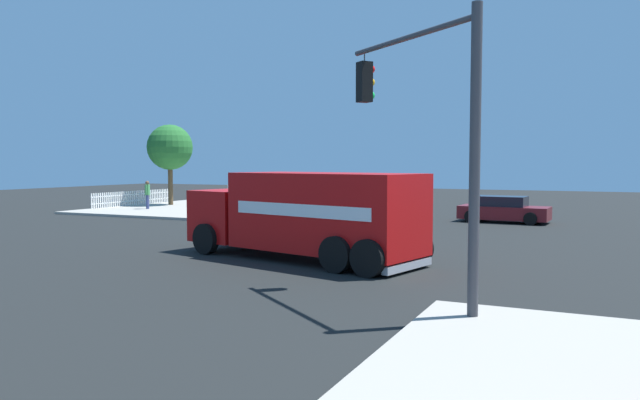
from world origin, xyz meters
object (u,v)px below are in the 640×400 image
at_px(delivery_truck, 306,214).
at_px(pickup_tan, 297,204).
at_px(shade_tree_near, 170,148).
at_px(sedan_maroon, 503,210).
at_px(pedestrian_near_corner, 231,191).
at_px(traffic_light_primary, 429,116).
at_px(pedestrian_crossing, 147,193).

distance_m(delivery_truck, pickup_tan, 14.70).
xyz_separation_m(delivery_truck, shade_tree_near, (-16.20, -18.15, 2.58)).
distance_m(pickup_tan, sedan_maroon, 10.82).
distance_m(pickup_tan, pedestrian_near_corner, 8.55).
xyz_separation_m(traffic_light_primary, sedan_maroon, (-19.14, -1.20, -3.29)).
bearing_deg(shade_tree_near, pedestrian_near_corner, 107.86).
relative_size(sedan_maroon, shade_tree_near, 0.82).
distance_m(pickup_tan, pedestrian_crossing, 10.20).
bearing_deg(pedestrian_crossing, shade_tree_near, -163.32).
xyz_separation_m(delivery_truck, pedestrian_near_corner, (-17.49, -14.14, -0.34)).
relative_size(delivery_truck, sedan_maroon, 1.88).
relative_size(pickup_tan, shade_tree_near, 0.97).
xyz_separation_m(pickup_tan, pedestrian_near_corner, (-4.53, -7.25, 0.34)).
xyz_separation_m(delivery_truck, pedestrian_crossing, (-12.66, -17.09, -0.28)).
xyz_separation_m(delivery_truck, sedan_maroon, (-14.61, 3.79, -0.78)).
height_order(pickup_tan, sedan_maroon, pickup_tan).
distance_m(traffic_light_primary, pedestrian_near_corner, 29.32).
xyz_separation_m(sedan_maroon, shade_tree_near, (-1.59, -21.94, 3.36)).
distance_m(delivery_truck, shade_tree_near, 24.47).
bearing_deg(pedestrian_crossing, delivery_truck, 53.46).
bearing_deg(shade_tree_near, sedan_maroon, 85.85).
relative_size(pedestrian_near_corner, pedestrian_crossing, 0.95).
height_order(pickup_tan, pedestrian_crossing, pedestrian_crossing).
height_order(pedestrian_crossing, shade_tree_near, shade_tree_near).
relative_size(pedestrian_near_corner, shade_tree_near, 0.30).
bearing_deg(traffic_light_primary, delivery_truck, -132.25).
bearing_deg(delivery_truck, pickup_tan, -151.97).
bearing_deg(traffic_light_primary, pedestrian_crossing, -127.91).
bearing_deg(traffic_light_primary, pickup_tan, -145.80).
height_order(delivery_truck, sedan_maroon, delivery_truck).
bearing_deg(shade_tree_near, pickup_tan, 73.94).
distance_m(sedan_maroon, pedestrian_crossing, 20.98).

